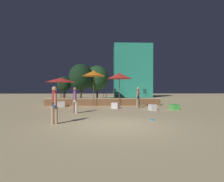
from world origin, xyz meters
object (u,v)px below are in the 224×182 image
Objects in this scene: person_1 at (75,99)px; background_tree_0 at (97,78)px; bistro_chair_0 at (145,92)px; cube_seat_3 at (61,104)px; bistro_chair_2 at (106,92)px; bistro_chair_1 at (116,92)px; patio_umbrella_0 at (94,73)px; background_tree_1 at (81,77)px; patio_umbrella_1 at (61,80)px; bistro_chair_3 at (64,92)px; cube_seat_0 at (174,107)px; cube_seat_1 at (153,107)px; frisbee_disc at (152,120)px; person_0 at (54,104)px; patio_umbrella_2 at (119,76)px; background_tree_2 at (64,84)px; cube_seat_2 at (115,105)px; person_2 at (138,96)px.

background_tree_0 is (0.57, 16.96, 2.48)m from person_1.
cube_seat_3 is at bearing 60.29° from bistro_chair_0.
bistro_chair_1 is at bearing 72.61° from bistro_chair_2.
background_tree_1 is at bearing 104.15° from patio_umbrella_0.
background_tree_1 reaches higher than bistro_chair_1.
bistro_chair_2 is 0.16× the size of background_tree_1.
person_1 is at bearing -100.26° from patio_umbrella_0.
patio_umbrella_0 is 3.20m from patio_umbrella_1.
background_tree_1 is (0.31, 9.27, 2.21)m from bistro_chair_3.
cube_seat_0 is 4.48m from bistro_chair_0.
cube_seat_1 is at bearing 46.15° from bistro_chair_2.
bistro_chair_3 is 9.53m from background_tree_1.
cube_seat_1 is 4.38m from frisbee_disc.
frisbee_disc is at bearing -105.05° from cube_seat_1.
cube_seat_1 is 4.49m from bistro_chair_0.
frisbee_disc is at bearing -45.29° from person_1.
bistro_chair_1 is (5.23, 0.78, -1.17)m from patio_umbrella_1.
bistro_chair_0 and bistro_chair_3 have the same top height.
person_0 is at bearing -97.81° from patio_umbrella_0.
cube_seat_0 is 0.76× the size of bistro_chair_1.
patio_umbrella_2 is 14.90m from background_tree_2.
bistro_chair_3 reaches higher than cube_seat_2.
person_1 is 1.87× the size of bistro_chair_2.
patio_umbrella_0 is 12.66× the size of frisbee_disc.
person_1 is at bearing -123.42° from patio_umbrella_2.
cube_seat_1 is 0.36× the size of person_0.
person_2 is at bearing 144.69° from cube_seat_0.
cube_seat_0 is at bearing 156.32° from bistro_chair_0.
bistro_chair_0 is at bearing 79.53° from frisbee_disc.
patio_umbrella_1 reaches higher than cube_seat_1.
bistro_chair_2 is at bearing -66.90° from background_tree_1.
patio_umbrella_0 reaches higher than cube_seat_1.
background_tree_1 is at bearing -163.04° from bistro_chair_3.
background_tree_0 reaches higher than bistro_chair_3.
person_0 is 6.30× the size of frisbee_disc.
patio_umbrella_2 is at bearing 43.26° from person_1.
background_tree_2 is at bearing 101.89° from patio_umbrella_1.
patio_umbrella_2 reaches higher than person_2.
cube_seat_1 is at bearing -169.93° from bistro_chair_1.
background_tree_0 is at bearing 91.35° from patio_umbrella_0.
bistro_chair_2 is at bearing 28.89° from cube_seat_3.
cube_seat_1 is at bearing 77.36° from bistro_chair_3.
background_tree_0 is at bearing -6.67° from bistro_chair_1.
cube_seat_3 is at bearing -155.14° from person_2.
cube_seat_2 is 16.50m from background_tree_2.
patio_umbrella_2 is at bearing 6.33° from cube_seat_3.
background_tree_2 reaches higher than cube_seat_0.
bistro_chair_0 is (1.17, 2.43, 0.31)m from person_2.
background_tree_0 is at bearing -14.97° from bistro_chair_0.
cube_seat_2 is 0.39× the size of person_1.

